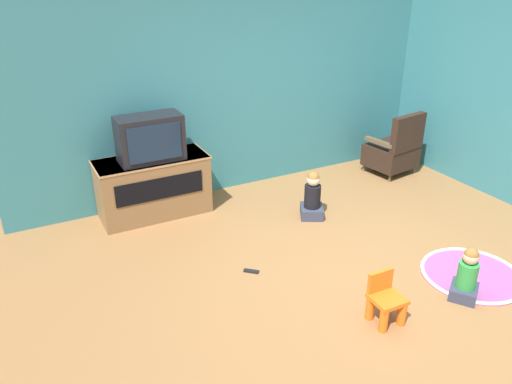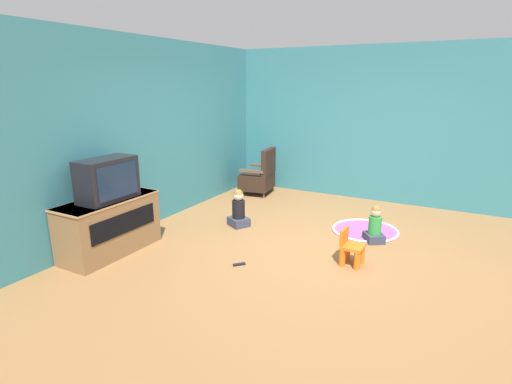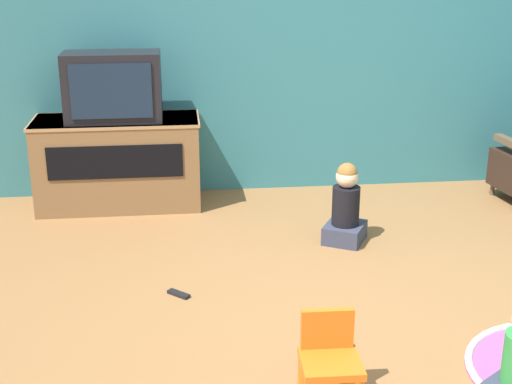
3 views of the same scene
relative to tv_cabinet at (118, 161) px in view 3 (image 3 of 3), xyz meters
name	(u,v)px [view 3 (image 3 of 3)]	position (x,y,z in m)	size (l,w,h in m)	color
ground_plane	(345,328)	(1.35, -2.13, -0.37)	(30.00, 30.00, 0.00)	olive
wall_back	(268,24)	(1.23, 0.35, 1.01)	(5.77, 0.12, 2.75)	teal
tv_cabinet	(118,161)	(0.00, 0.00, 0.00)	(1.29, 0.55, 0.71)	brown
television	(113,87)	(0.00, -0.05, 0.60)	(0.73, 0.37, 0.52)	black
yellow_kid_chair	(330,369)	(1.11, -2.80, -0.18)	(0.27, 0.26, 0.44)	orange
child_watching_center	(346,208)	(1.62, -0.94, -0.12)	(0.37, 0.38, 0.58)	#33384C
remote_control	(179,294)	(0.45, -1.64, -0.36)	(0.14, 0.13, 0.02)	black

